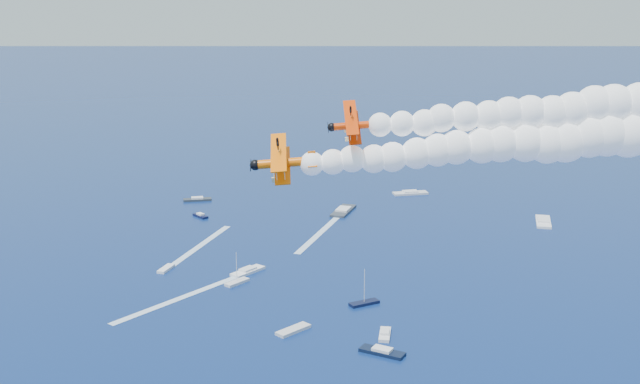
# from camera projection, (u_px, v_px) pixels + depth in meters

# --- Properties ---
(biplane_lead) EXTENTS (8.26, 9.82, 7.60)m
(biplane_lead) POSITION_uv_depth(u_px,v_px,m) (355.00, 126.00, 99.44)
(biplane_lead) COLOR red
(biplane_trail) EXTENTS (10.27, 12.12, 8.70)m
(biplane_trail) POSITION_uv_depth(u_px,v_px,m) (285.00, 163.00, 99.05)
(biplane_trail) COLOR #FF6905
(smoke_trail_lead) EXTENTS (65.48, 33.72, 11.73)m
(smoke_trail_lead) POSITION_uv_depth(u_px,v_px,m) (616.00, 105.00, 99.08)
(smoke_trail_lead) COLOR white
(smoke_trail_trail) EXTENTS (65.57, 35.62, 11.73)m
(smoke_trail_trail) POSITION_uv_depth(u_px,v_px,m) (545.00, 142.00, 99.23)
(smoke_trail_trail) COLOR white
(spectator_boats) EXTENTS (226.58, 184.63, 0.70)m
(spectator_boats) POSITION_uv_depth(u_px,v_px,m) (387.00, 289.00, 197.55)
(spectator_boats) COLOR silver
(spectator_boats) RESTS_ON ground
(boat_wakes) EXTENTS (53.24, 146.54, 0.04)m
(boat_wakes) POSITION_uv_depth(u_px,v_px,m) (190.00, 287.00, 199.32)
(boat_wakes) COLOR white
(boat_wakes) RESTS_ON ground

